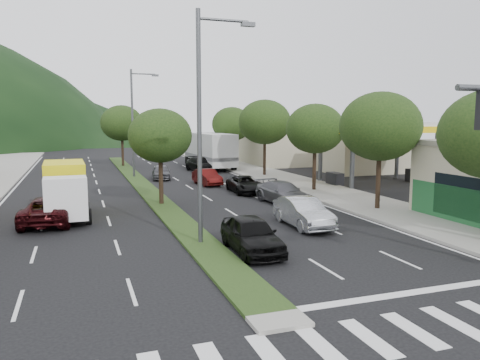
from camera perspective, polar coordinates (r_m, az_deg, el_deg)
name	(u,v)px	position (r m, az deg, el deg)	size (l,w,h in m)	color
ground	(272,316)	(13.62, 3.95, -16.26)	(160.00, 160.00, 0.00)	black
sidewalk_right	(291,182)	(40.77, 6.30, -0.21)	(5.00, 90.00, 0.15)	gray
median	(141,184)	(40.13, -11.97, -0.47)	(1.60, 56.00, 0.12)	#1D3413
crosswalk	(305,349)	(11.99, 7.95, -19.77)	(19.00, 2.20, 0.01)	silver
gas_canopy	(378,129)	(41.15, 16.46, 5.99)	(12.20, 8.20, 5.25)	silver
bldg_right_far	(277,141)	(60.67, 4.58, 4.71)	(10.00, 16.00, 5.20)	#BBB295
tree_r_b	(380,126)	(28.94, 16.73, 6.27)	(4.80, 4.80, 6.94)	black
tree_r_c	(315,129)	(35.73, 9.15, 6.19)	(4.40, 4.40, 6.48)	black
tree_r_d	(265,122)	(44.78, 3.04, 7.06)	(5.00, 5.00, 7.17)	black
tree_r_e	(232,124)	(54.17, -1.00, 6.83)	(4.60, 4.60, 6.71)	black
tree_med_near	(160,136)	(29.88, -9.72, 5.33)	(4.00, 4.00, 6.02)	black
tree_med_far	(122,123)	(55.67, -14.23, 6.74)	(4.80, 4.80, 6.94)	black
streetlight_near	(204,116)	(20.12, -4.43, 7.74)	(2.60, 0.25, 10.00)	#47494C
streetlight_mid	(135,118)	(44.75, -12.72, 7.41)	(2.60, 0.25, 10.00)	#47494C
sedan_silver	(303,212)	(24.12, 7.70, -3.93)	(1.58, 4.52, 1.49)	#ACAFB4
suv_maroon	(49,210)	(26.62, -22.23, -3.37)	(2.43, 5.27, 1.47)	black
car_queue_a	(252,234)	(19.41, 1.42, -6.64)	(1.77, 4.40, 1.50)	black
car_queue_b	(283,193)	(30.60, 5.24, -1.55)	(1.98, 4.86, 1.41)	#515055
car_queue_c	(207,177)	(39.15, -4.04, 0.36)	(1.39, 3.98, 1.31)	#450C0B
car_queue_d	(245,184)	(34.90, 0.67, -0.55)	(2.06, 4.47, 1.24)	black
car_queue_e	(161,172)	(43.37, -9.61, 0.97)	(1.56, 3.87, 1.32)	#4C4C51
car_queue_f	(201,164)	(49.27, -4.79, 1.91)	(2.09, 5.14, 1.49)	black
box_truck	(65,192)	(27.81, -20.53, -1.36)	(2.58, 6.25, 3.05)	white
motorhome	(210,150)	(52.27, -3.72, 3.71)	(3.68, 10.33, 3.91)	#BDBDBD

